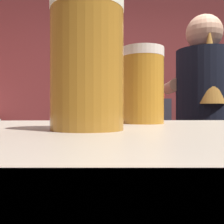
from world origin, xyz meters
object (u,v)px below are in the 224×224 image
Objects in this scene: bartender at (204,129)px; bottle_soy at (110,92)px; pint_glass_far at (143,86)px; bottle_hot_sauce at (162,92)px; chefs_knife at (219,127)px; pint_glass_near at (87,64)px; bottle_vinegar at (153,91)px; mixing_bowl at (127,124)px; bottle_olive_oil at (129,93)px.

bartender is 1.90m from bottle_soy.
bottle_hot_sauce reaches higher than pint_glass_far.
bottle_hot_sauce reaches higher than chefs_knife.
pint_glass_near is (-0.66, -1.27, 0.16)m from bartender.
bottle_vinegar reaches higher than pint_glass_far.
bottle_hot_sauce is (0.82, 3.01, 0.19)m from pint_glass_near.
mixing_bowl is at bearing 84.95° from pint_glass_far.
mixing_bowl is 1.37× the size of pint_glass_near.
bottle_olive_oil is 0.31m from bottle_vinegar.
bartender is 6.94× the size of bottle_soy.
pint_glass_near is at bearing 157.85° from bartender.
chefs_knife is 1.39m from bottle_hot_sauce.
pint_glass_near is (-0.23, -1.69, 0.15)m from mixing_bowl.
bottle_soy reaches higher than bottle_olive_oil.
pint_glass_far is at bearing -101.95° from bottle_vinegar.
bottle_hot_sauce is at bearing 75.66° from pint_glass_far.
bottle_hot_sauce is at bearing -0.16° from bartender.
mixing_bowl is (-0.43, 0.42, 0.01)m from bartender.
mixing_bowl is 0.87× the size of chefs_knife.
pint_glass_near is 0.57× the size of bottle_vinegar.
bartender reaches higher than pint_glass_far.
bottle_olive_oil is at bearing 82.68° from pint_glass_near.
chefs_knife is at bearing -60.14° from bottle_soy.
chefs_knife is at bearing -79.88° from bottle_vinegar.
chefs_knife is 0.90× the size of bottle_vinegar.
chefs_knife is 1.19× the size of bottle_olive_oil.
pint_glass_far is (-0.13, -1.53, 0.14)m from mixing_bowl.
pint_glass_far is 2.95m from bottle_hot_sauce.
chefs_knife is 1.93m from pint_glass_near.
mixing_bowl is 0.89× the size of bottle_hot_sauce.
bartender is 1.25m from pint_glass_far.
chefs_knife is at bearing 60.83° from pint_glass_far.
chefs_knife is at bearing -29.51° from bartender.
bartender is at bearing -91.31° from bottle_vinegar.
bartender is at bearing -44.03° from mixing_bowl.
bottle_vinegar is at bearing 78.05° from pint_glass_far.
chefs_knife is 1.00× the size of bottle_soy.
bottle_hot_sauce is at bearing -4.40° from bottle_soy.
bartender is 1.79m from bottle_olive_oil.
bottle_hot_sauce is at bearing 0.58° from bottle_olive_oil.
mixing_bowl is 1.37m from bottle_olive_oil.
bottle_olive_oil is (0.16, 1.32, 0.33)m from mixing_bowl.
bottle_soy is (-0.79, 1.38, 0.37)m from chefs_knife.
pint_glass_near is 3.03m from bottle_olive_oil.
bottle_olive_oil reaches higher than mixing_bowl.
bottle_olive_oil reaches higher than pint_glass_near.
pint_glass_near is at bearing -97.63° from mixing_bowl.
bottle_vinegar is at bearing 77.02° from pint_glass_near.
mixing_bowl is 0.71m from chefs_knife.
mixing_bowl is at bearing 82.37° from pint_glass_near.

